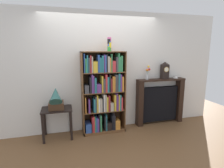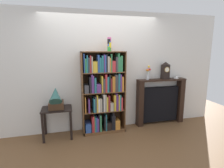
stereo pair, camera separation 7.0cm
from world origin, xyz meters
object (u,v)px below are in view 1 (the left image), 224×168
(cup_stack, at_px, (109,44))
(bookshelf, at_px, (104,94))
(fireplace_mantel, at_px, (160,102))
(mantel_clock, at_px, (165,70))
(teacup_with_saucer, at_px, (176,77))
(side_table_left, at_px, (57,116))
(gramophone, at_px, (56,99))
(flower_vase, at_px, (148,72))

(cup_stack, bearing_deg, bookshelf, -173.13)
(fireplace_mantel, xyz_separation_m, mantel_clock, (0.08, -0.02, 0.76))
(teacup_with_saucer, bearing_deg, mantel_clock, -179.60)
(side_table_left, xyz_separation_m, gramophone, (0.00, -0.07, 0.36))
(mantel_clock, distance_m, flower_vase, 0.45)
(flower_vase, bearing_deg, mantel_clock, -0.03)
(bookshelf, relative_size, side_table_left, 2.82)
(fireplace_mantel, bearing_deg, gramophone, -175.28)
(cup_stack, height_order, fireplace_mantel, cup_stack)
(mantel_clock, relative_size, teacup_with_saucer, 3.00)
(flower_vase, bearing_deg, gramophone, -175.01)
(bookshelf, xyz_separation_m, gramophone, (-0.98, -0.10, -0.02))
(gramophone, distance_m, teacup_with_saucer, 2.80)
(side_table_left, xyz_separation_m, mantel_clock, (2.48, 0.11, 0.83))
(bookshelf, height_order, gramophone, bookshelf)
(gramophone, bearing_deg, bookshelf, 5.64)
(side_table_left, xyz_separation_m, flower_vase, (2.03, 0.11, 0.80))
(mantel_clock, bearing_deg, bookshelf, -176.93)
(fireplace_mantel, distance_m, flower_vase, 0.81)
(fireplace_mantel, height_order, mantel_clock, mantel_clock)
(fireplace_mantel, bearing_deg, side_table_left, -176.83)
(side_table_left, bearing_deg, teacup_with_saucer, 2.34)
(cup_stack, bearing_deg, mantel_clock, 2.71)
(mantel_clock, bearing_deg, gramophone, -175.91)
(gramophone, distance_m, fireplace_mantel, 2.42)
(bookshelf, distance_m, side_table_left, 1.05)
(side_table_left, distance_m, mantel_clock, 2.62)
(bookshelf, xyz_separation_m, teacup_with_saucer, (1.81, 0.08, 0.27))
(fireplace_mantel, height_order, flower_vase, flower_vase)
(bookshelf, distance_m, flower_vase, 1.13)
(bookshelf, bearing_deg, fireplace_mantel, 4.09)
(side_table_left, bearing_deg, cup_stack, 2.43)
(side_table_left, relative_size, gramophone, 1.22)
(bookshelf, distance_m, teacup_with_saucer, 1.83)
(bookshelf, bearing_deg, mantel_clock, 3.07)
(flower_vase, bearing_deg, bookshelf, -175.62)
(bookshelf, distance_m, cup_stack, 1.04)
(fireplace_mantel, relative_size, teacup_with_saucer, 8.98)
(cup_stack, xyz_separation_m, gramophone, (-1.11, -0.11, -1.06))
(cup_stack, relative_size, mantel_clock, 0.71)
(gramophone, distance_m, mantel_clock, 2.53)
(side_table_left, relative_size, fireplace_mantel, 0.52)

